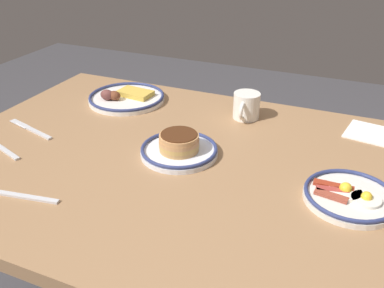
# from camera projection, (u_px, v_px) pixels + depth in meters

# --- Properties ---
(dining_table) EXTENTS (1.42, 0.98, 0.73)m
(dining_table) POSITION_uv_depth(u_px,v_px,m) (187.00, 182.00, 1.18)
(dining_table) COLOR #9B724C
(dining_table) RESTS_ON ground_plane
(plate_near_main) EXTENTS (0.27, 0.27, 0.05)m
(plate_near_main) POSITION_uv_depth(u_px,v_px,m) (126.00, 97.00, 1.51)
(plate_near_main) COLOR white
(plate_near_main) RESTS_ON dining_table
(plate_center_pancakes) EXTENTS (0.22, 0.22, 0.06)m
(plate_center_pancakes) POSITION_uv_depth(u_px,v_px,m) (179.00, 148.00, 1.17)
(plate_center_pancakes) COLOR white
(plate_center_pancakes) RESTS_ON dining_table
(plate_far_companion) EXTENTS (0.22, 0.22, 0.04)m
(plate_far_companion) POSITION_uv_depth(u_px,v_px,m) (350.00, 196.00, 0.98)
(plate_far_companion) COLOR silver
(plate_far_companion) RESTS_ON dining_table
(coffee_mug) EXTENTS (0.09, 0.12, 0.09)m
(coffee_mug) POSITION_uv_depth(u_px,v_px,m) (246.00, 106.00, 1.37)
(coffee_mug) COLOR white
(coffee_mug) RESTS_ON dining_table
(paper_napkin) EXTENTS (0.17, 0.16, 0.00)m
(paper_napkin) POSITION_uv_depth(u_px,v_px,m) (372.00, 134.00, 1.29)
(paper_napkin) COLOR white
(paper_napkin) RESTS_ON dining_table
(fork_near) EXTENTS (0.20, 0.08, 0.01)m
(fork_near) POSITION_uv_depth(u_px,v_px,m) (0.00, 147.00, 1.21)
(fork_near) COLOR silver
(fork_near) RESTS_ON dining_table
(fork_far) EXTENTS (0.20, 0.05, 0.01)m
(fork_far) POSITION_uv_depth(u_px,v_px,m) (20.00, 196.00, 1.00)
(fork_far) COLOR silver
(fork_far) RESTS_ON dining_table
(butter_knife) EXTENTS (0.21, 0.07, 0.01)m
(butter_knife) POSITION_uv_depth(u_px,v_px,m) (30.00, 129.00, 1.31)
(butter_knife) COLOR silver
(butter_knife) RESTS_ON dining_table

